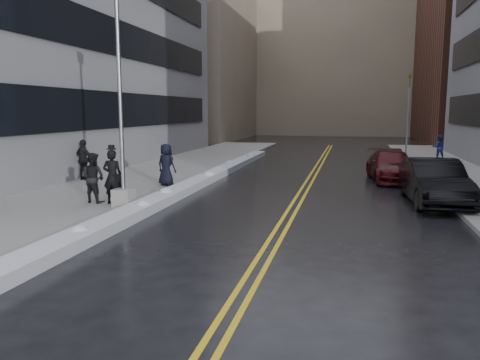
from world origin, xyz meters
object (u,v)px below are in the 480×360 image
Objects in this scene: pedestrian_east at (439,147)px; fire_hydrant at (452,175)px; pedestrian_c at (166,165)px; pedestrian_fedora at (113,177)px; pedestrian_b at (93,178)px; car_black at (434,182)px; car_maroon at (392,166)px; traffic_signal at (408,111)px; lamppost at (122,138)px; pedestrian_d at (84,160)px.

fire_hydrant is at bearing 81.43° from pedestrian_east.
pedestrian_east is (13.79, 14.36, -0.08)m from pedestrian_c.
fire_hydrant is 0.37× the size of pedestrian_fedora.
car_black is (12.12, 3.30, -0.22)m from pedestrian_b.
car_black is (-2.75, -15.34, -0.16)m from pedestrian_east.
pedestrian_fedora reaches higher than fire_hydrant.
traffic_signal is at bearing 75.69° from car_maroon.
pedestrian_c reaches higher than pedestrian_b.
lamppost is 1.52m from pedestrian_fedora.
fire_hydrant is at bearing -149.06° from pedestrian_c.
fire_hydrant is 15.01m from pedestrian_fedora.
pedestrian_east reaches higher than car_maroon.
car_maroon is at bearing -138.61° from pedestrian_c.
pedestrian_d is (-4.78, 5.27, -1.41)m from lamppost.
lamppost is 23.32m from pedestrian_east.
pedestrian_east is at bearing 83.51° from fire_hydrant.
fire_hydrant is 0.39× the size of pedestrian_c.
fire_hydrant is at bearing -150.09° from pedestrian_d.
pedestrian_d is at bearing -169.28° from car_maroon.
pedestrian_c is (-12.54, -3.43, 0.54)m from fire_hydrant.
pedestrian_c is at bearing 171.17° from car_black.
pedestrian_d is (-17.08, -2.73, 0.58)m from fire_hydrant.
pedestrian_b is at bearing 145.48° from pedestrian_d.
lamppost is 14.81m from fire_hydrant.
pedestrian_fedora is at bearing 50.92° from pedestrian_east.
pedestrian_c is at bearing 93.06° from lamppost.
pedestrian_d is at bearing 34.63° from pedestrian_east.
pedestrian_b is (-0.80, 0.04, -0.07)m from pedestrian_fedora.
car_maroon is (10.01, 4.83, -0.35)m from pedestrian_c.
pedestrian_c reaches higher than car_black.
car_black reaches higher than car_maroon.
pedestrian_fedora is 23.39m from pedestrian_east.
car_black is at bearing -108.86° from fire_hydrant.
lamppost is 3.91× the size of pedestrian_d.
pedestrian_b is (-13.63, -7.71, 0.51)m from fire_hydrant.
fire_hydrant is 0.37× the size of pedestrian_d.
pedestrian_d is 1.15× the size of pedestrian_east.
pedestrian_fedora is at bearing 155.25° from lamppost.
pedestrian_c is at bearing 44.08° from pedestrian_east.
pedestrian_fedora reaches higher than pedestrian_b.
lamppost is 1.27× the size of traffic_signal.
pedestrian_d reaches higher than fire_hydrant.
pedestrian_fedora is 0.39× the size of car_maroon.
car_black is (10.79, 3.59, -1.69)m from lamppost.
pedestrian_fedora is (-12.34, -21.75, -2.27)m from traffic_signal.
pedestrian_b is at bearing -150.50° from fire_hydrant.
car_black is (-1.51, -4.41, 0.30)m from fire_hydrant.
car_maroon is at bearing 43.90° from lamppost.
pedestrian_fedora is 6.57m from pedestrian_d.
pedestrian_east is at bearing 54.42° from lamppost.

